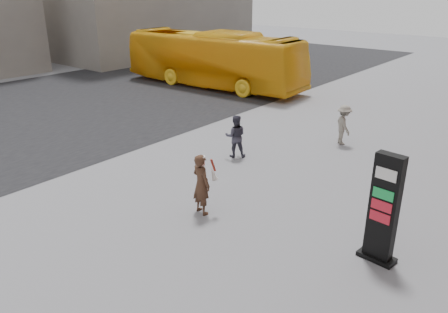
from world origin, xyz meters
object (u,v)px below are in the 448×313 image
Objects in this scene: info_pylon at (384,209)px; pedestrian_a at (235,136)px; bus at (213,59)px; pedestrian_b at (344,125)px; woman at (202,183)px.

info_pylon reaches higher than pedestrian_a.
info_pylon is 18.54m from bus.
pedestrian_a is 1.00× the size of pedestrian_b.
info_pylon is at bearing 115.48° from pedestrian_a.
bus is at bearing -84.91° from pedestrian_a.
bus is (-10.18, 12.21, 0.77)m from woman.
pedestrian_b is at bearing -83.19° from woman.
woman is 0.14× the size of bus.
woman is at bearing -142.84° from bus.
pedestrian_a is 4.42m from pedestrian_b.
bus is (-14.70, 11.30, 0.37)m from info_pylon.
woman is at bearing 76.17° from pedestrian_a.
info_pylon is 1.50× the size of woman.
pedestrian_a is (-6.39, 2.95, -0.50)m from info_pylon.
info_pylon is at bearing -130.22° from bus.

